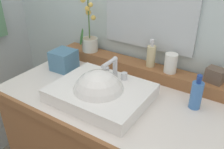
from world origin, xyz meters
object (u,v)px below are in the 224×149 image
Objects in this scene: soap_dispenser at (151,55)px; tissue_box at (64,60)px; tumbler_cup at (171,63)px; potted_plant at (89,39)px; trinket_box at (215,75)px; lotion_bottle at (196,94)px; sink_basin at (100,94)px.

soap_dispenser is 1.20× the size of tissue_box.
potted_plant is at bearing 179.93° from tumbler_cup.
potted_plant is 0.22m from tissue_box.
lotion_bottle is (-0.04, -0.17, -0.03)m from trinket_box.
soap_dispenser is 1.88× the size of trinket_box.
potted_plant is 2.00× the size of lotion_bottle.
tumbler_cup reaches higher than trinket_box.
lotion_bottle is (0.30, -0.16, -0.06)m from soap_dispenser.
potted_plant reaches higher than tumbler_cup.
potted_plant is at bearing -178.89° from soap_dispenser.
potted_plant is 4.05× the size of trinket_box.
soap_dispenser is at bearing 23.13° from tissue_box.
lotion_bottle is (0.19, -0.15, -0.05)m from tumbler_cup.
soap_dispenser reaches higher than lotion_bottle.
tissue_box is at bearing -161.93° from tumbler_cup.
trinket_box is 0.18m from lotion_bottle.
tissue_box is at bearing -103.80° from potted_plant.
tumbler_cup and lotion_bottle have the same top height.
sink_basin is 3.50× the size of tissue_box.
soap_dispenser reaches higher than tissue_box.
potted_plant reaches higher than sink_basin.
potted_plant is 3.25× the size of tumbler_cup.
potted_plant reaches higher than lotion_bottle.
soap_dispenser is at bearing 1.11° from potted_plant.
sink_basin is 0.57m from trinket_box.
tumbler_cup is at bearing 140.62° from lotion_bottle.
sink_basin is 2.70× the size of lotion_bottle.
tissue_box is (-0.77, -0.04, -0.01)m from lotion_bottle.
potted_plant is 0.54m from tumbler_cup.
sink_basin is 0.40m from tissue_box.
soap_dispenser is at bearing 175.71° from tumbler_cup.
potted_plant is 2.59× the size of tissue_box.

